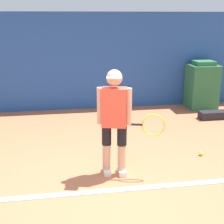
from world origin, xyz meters
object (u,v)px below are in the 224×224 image
(covered_chair, at_px, (202,86))
(equipment_bag, at_px, (213,115))
(tennis_player, at_px, (115,119))
(tennis_ball, at_px, (201,154))

(covered_chair, relative_size, equipment_bag, 1.85)
(equipment_bag, bearing_deg, tennis_player, -140.29)
(tennis_player, height_order, covered_chair, tennis_player)
(tennis_player, relative_size, equipment_bag, 2.42)
(covered_chair, height_order, equipment_bag, covered_chair)
(tennis_ball, bearing_deg, equipment_bag, 58.45)
(tennis_player, xyz_separation_m, covered_chair, (2.71, 3.07, -0.29))
(tennis_player, height_order, equipment_bag, tennis_player)
(equipment_bag, bearing_deg, tennis_ball, -121.55)
(tennis_ball, relative_size, equipment_bag, 0.11)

